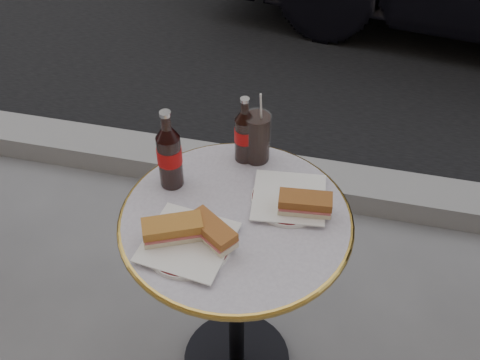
% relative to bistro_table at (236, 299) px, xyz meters
% --- Properties ---
extents(curb, '(40.00, 0.20, 0.12)m').
position_rel_bistro_table_xyz_m(curb, '(0.00, 0.90, -0.32)').
color(curb, gray).
rests_on(curb, ground).
extents(bistro_table, '(0.62, 0.62, 0.73)m').
position_rel_bistro_table_xyz_m(bistro_table, '(0.00, 0.00, 0.00)').
color(bistro_table, '#BAB2C4').
rests_on(bistro_table, ground).
extents(plate_left, '(0.28, 0.28, 0.01)m').
position_rel_bistro_table_xyz_m(plate_left, '(-0.09, -0.12, 0.37)').
color(plate_left, white).
rests_on(plate_left, bistro_table).
extents(plate_right, '(0.22, 0.22, 0.01)m').
position_rel_bistro_table_xyz_m(plate_right, '(0.13, 0.09, 0.37)').
color(plate_right, white).
rests_on(plate_right, bistro_table).
extents(sandwich_left_a, '(0.16, 0.12, 0.05)m').
position_rel_bistro_table_xyz_m(sandwich_left_a, '(-0.13, -0.11, 0.40)').
color(sandwich_left_a, '#B3712D').
rests_on(sandwich_left_a, plate_left).
extents(sandwich_left_b, '(0.15, 0.13, 0.05)m').
position_rel_bistro_table_xyz_m(sandwich_left_b, '(-0.04, -0.10, 0.40)').
color(sandwich_left_b, '#9A5727').
rests_on(sandwich_left_b, plate_left).
extents(sandwich_right, '(0.14, 0.08, 0.05)m').
position_rel_bistro_table_xyz_m(sandwich_right, '(0.17, 0.05, 0.40)').
color(sandwich_right, brown).
rests_on(sandwich_right, plate_right).
extents(cola_bottle_left, '(0.09, 0.09, 0.25)m').
position_rel_bistro_table_xyz_m(cola_bottle_left, '(-0.20, 0.09, 0.49)').
color(cola_bottle_left, black).
rests_on(cola_bottle_left, bistro_table).
extents(cola_bottle_right, '(0.06, 0.06, 0.21)m').
position_rel_bistro_table_xyz_m(cola_bottle_right, '(-0.03, 0.23, 0.47)').
color(cola_bottle_right, black).
rests_on(cola_bottle_right, bistro_table).
extents(cola_glass, '(0.09, 0.09, 0.16)m').
position_rel_bistro_table_xyz_m(cola_glass, '(0.01, 0.24, 0.44)').
color(cola_glass, black).
rests_on(cola_glass, bistro_table).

